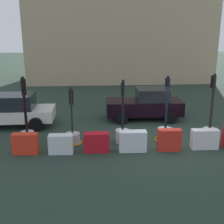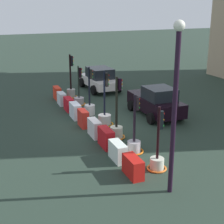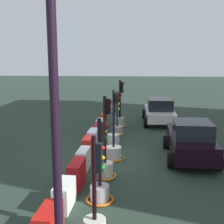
# 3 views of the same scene
# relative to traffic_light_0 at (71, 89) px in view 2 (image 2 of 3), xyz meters

# --- Properties ---
(ground_plane) EXTENTS (120.00, 120.00, 0.00)m
(ground_plane) POSITION_rel_traffic_light_0_xyz_m (6.07, -0.17, -0.58)
(ground_plane) COLOR #25352A
(traffic_light_0) EXTENTS (0.83, 0.83, 3.02)m
(traffic_light_0) POSITION_rel_traffic_light_0_xyz_m (0.00, 0.00, 0.00)
(traffic_light_0) COLOR #AAAAA3
(traffic_light_0) RESTS_ON ground_plane
(traffic_light_1) EXTENTS (0.83, 0.83, 2.55)m
(traffic_light_1) POSITION_rel_traffic_light_0_xyz_m (1.98, -0.05, -0.17)
(traffic_light_1) COLOR #B1A7AC
(traffic_light_1) RESTS_ON ground_plane
(traffic_light_2) EXTENTS (0.62, 0.62, 2.85)m
(traffic_light_2) POSITION_rel_traffic_light_0_xyz_m (4.22, -0.11, -0.04)
(traffic_light_2) COLOR silver
(traffic_light_2) RESTS_ON ground_plane
(traffic_light_3) EXTENTS (0.97, 0.97, 2.98)m
(traffic_light_3) POSITION_rel_traffic_light_0_xyz_m (6.20, 0.04, -0.10)
(traffic_light_3) COLOR silver
(traffic_light_3) RESTS_ON ground_plane
(traffic_light_4) EXTENTS (0.87, 0.87, 3.07)m
(traffic_light_4) POSITION_rel_traffic_light_0_xyz_m (8.21, -0.14, -0.04)
(traffic_light_4) COLOR beige
(traffic_light_4) RESTS_ON ground_plane
(traffic_light_5) EXTENTS (0.88, 0.88, 2.63)m
(traffic_light_5) POSITION_rel_traffic_light_0_xyz_m (10.07, -0.11, -0.13)
(traffic_light_5) COLOR #B2A9B1
(traffic_light_5) RESTS_ON ground_plane
(traffic_light_6) EXTENTS (0.80, 0.80, 2.61)m
(traffic_light_6) POSITION_rel_traffic_light_0_xyz_m (11.91, -0.01, -0.10)
(traffic_light_6) COLOR beige
(traffic_light_6) RESTS_ON ground_plane
(construction_barrier_0) EXTENTS (1.03, 0.41, 0.86)m
(construction_barrier_0) POSITION_rel_traffic_light_0_xyz_m (0.14, -1.03, -0.15)
(construction_barrier_0) COLOR red
(construction_barrier_0) RESTS_ON ground_plane
(construction_barrier_1) EXTENTS (1.00, 0.46, 0.80)m
(construction_barrier_1) POSITION_rel_traffic_light_0_xyz_m (1.57, -1.11, -0.18)
(construction_barrier_1) COLOR silver
(construction_barrier_1) RESTS_ON ground_plane
(construction_barrier_2) EXTENTS (1.06, 0.46, 0.81)m
(construction_barrier_2) POSITION_rel_traffic_light_0_xyz_m (3.03, -1.05, -0.17)
(construction_barrier_2) COLOR red
(construction_barrier_2) RESTS_ON ground_plane
(construction_barrier_3) EXTENTS (1.14, 0.47, 0.87)m
(construction_barrier_3) POSITION_rel_traffic_light_0_xyz_m (4.53, -1.11, -0.14)
(construction_barrier_3) COLOR silver
(construction_barrier_3) RESTS_ON ground_plane
(construction_barrier_4) EXTENTS (0.98, 0.41, 0.92)m
(construction_barrier_4) POSITION_rel_traffic_light_0_xyz_m (6.07, -1.14, -0.12)
(construction_barrier_4) COLOR red
(construction_barrier_4) RESTS_ON ground_plane
(construction_barrier_5) EXTENTS (1.13, 0.44, 0.85)m
(construction_barrier_5) POSITION_rel_traffic_light_0_xyz_m (7.62, -1.07, -0.16)
(construction_barrier_5) COLOR silver
(construction_barrier_5) RESTS_ON ground_plane
(construction_barrier_6) EXTENTS (1.16, 0.47, 0.88)m
(construction_barrier_6) POSITION_rel_traffic_light_0_xyz_m (9.06, -1.04, -0.14)
(construction_barrier_6) COLOR red
(construction_barrier_6) RESTS_ON ground_plane
(construction_barrier_7) EXTENTS (1.13, 0.49, 0.79)m
(construction_barrier_7) POSITION_rel_traffic_light_0_xyz_m (10.55, -1.11, -0.19)
(construction_barrier_7) COLOR silver
(construction_barrier_7) RESTS_ON ground_plane
(construction_barrier_8) EXTENTS (1.12, 0.50, 0.77)m
(construction_barrier_8) POSITION_rel_traffic_light_0_xyz_m (12.04, -1.14, -0.19)
(construction_barrier_8) COLOR red
(construction_barrier_8) RESTS_ON ground_plane
(car_black_sedan) EXTENTS (4.30, 2.25, 1.77)m
(car_black_sedan) POSITION_rel_traffic_light_0_xyz_m (5.92, 3.40, 0.27)
(car_black_sedan) COLOR black
(car_black_sedan) RESTS_ON ground_plane
(car_white_van) EXTENTS (4.33, 2.25, 1.69)m
(car_white_van) POSITION_rel_traffic_light_0_xyz_m (-1.27, 2.64, 0.27)
(car_white_van) COLOR silver
(car_white_van) RESTS_ON ground_plane
(street_lamp_post) EXTENTS (0.36, 0.36, 5.86)m
(street_lamp_post) POSITION_rel_traffic_light_0_xyz_m (13.56, -0.45, 2.88)
(street_lamp_post) COLOR black
(street_lamp_post) RESTS_ON ground_plane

